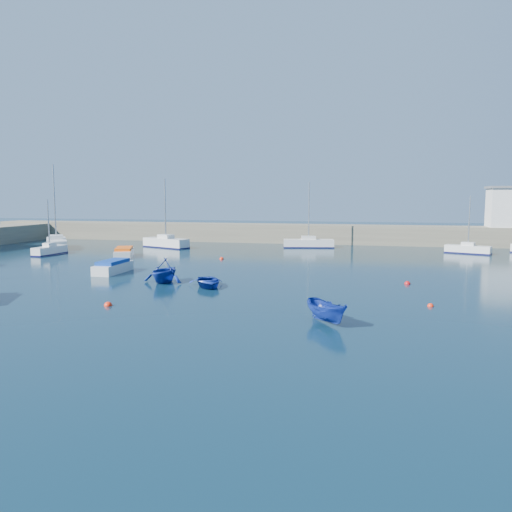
% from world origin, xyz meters
% --- Properties ---
extents(ground, '(220.00, 220.00, 0.00)m').
position_xyz_m(ground, '(0.00, 0.00, 0.00)').
color(ground, '#0C2535').
rests_on(ground, ground).
extents(back_wall, '(96.00, 4.50, 2.60)m').
position_xyz_m(back_wall, '(0.00, 46.00, 1.30)').
color(back_wall, '#6F6954').
rests_on(back_wall, ground).
extents(sailboat_3, '(1.59, 4.66, 6.22)m').
position_xyz_m(sailboat_3, '(-25.17, 24.40, 0.54)').
color(sailboat_3, silver).
rests_on(sailboat_3, ground).
extents(sailboat_4, '(6.58, 7.90, 10.55)m').
position_xyz_m(sailboat_4, '(-28.56, 30.48, 0.68)').
color(sailboat_4, silver).
rests_on(sailboat_4, ground).
extents(sailboat_5, '(6.86, 4.27, 8.85)m').
position_xyz_m(sailboat_5, '(-15.67, 35.02, 0.67)').
color(sailboat_5, silver).
rests_on(sailboat_5, ground).
extents(sailboat_6, '(6.62, 3.02, 8.42)m').
position_xyz_m(sailboat_6, '(2.31, 39.23, 0.59)').
color(sailboat_6, silver).
rests_on(sailboat_6, ground).
extents(sailboat_7, '(5.10, 3.17, 6.63)m').
position_xyz_m(sailboat_7, '(21.11, 36.52, 0.53)').
color(sailboat_7, silver).
rests_on(sailboat_7, ground).
extents(motorboat_1, '(1.69, 4.58, 1.12)m').
position_xyz_m(motorboat_1, '(-11.29, 13.71, 0.52)').
color(motorboat_1, silver).
rests_on(motorboat_1, ground).
extents(motorboat_2, '(3.51, 5.26, 1.02)m').
position_xyz_m(motorboat_2, '(-16.15, 24.77, 0.48)').
color(motorboat_2, silver).
rests_on(motorboat_2, ground).
extents(dinghy_center, '(3.84, 4.29, 0.73)m').
position_xyz_m(dinghy_center, '(-1.17, 9.19, 0.37)').
color(dinghy_center, navy).
rests_on(dinghy_center, ground).
extents(dinghy_left, '(3.33, 3.78, 1.87)m').
position_xyz_m(dinghy_left, '(-5.00, 10.14, 0.94)').
color(dinghy_left, navy).
rests_on(dinghy_left, ground).
extents(dinghy_right, '(2.88, 3.15, 1.20)m').
position_xyz_m(dinghy_right, '(8.23, 0.55, 0.60)').
color(dinghy_right, navy).
rests_on(dinghy_right, ground).
extents(buoy_0, '(0.50, 0.50, 0.50)m').
position_xyz_m(buoy_0, '(-4.93, 1.72, 0.00)').
color(buoy_0, '#FF280D').
rests_on(buoy_0, ground).
extents(buoy_1, '(0.46, 0.46, 0.46)m').
position_xyz_m(buoy_1, '(13.03, 13.69, 0.00)').
color(buoy_1, '#B70D10').
rests_on(buoy_1, ground).
extents(buoy_2, '(0.38, 0.38, 0.38)m').
position_xyz_m(buoy_2, '(13.89, 6.01, 0.00)').
color(buoy_2, '#FF280D').
rests_on(buoy_2, ground).
extents(buoy_3, '(0.45, 0.45, 0.45)m').
position_xyz_m(buoy_3, '(-5.02, 24.97, 0.00)').
color(buoy_3, '#FF280D').
rests_on(buoy_3, ground).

